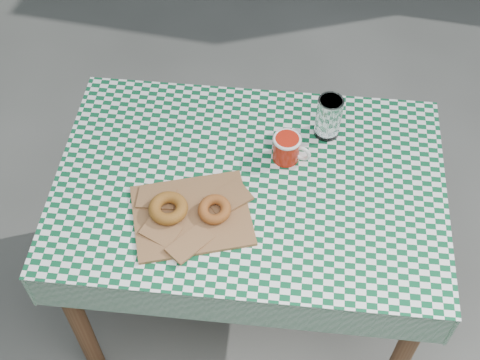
% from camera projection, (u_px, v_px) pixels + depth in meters
% --- Properties ---
extents(ground, '(60.00, 60.00, 0.00)m').
position_uv_depth(ground, '(293.00, 314.00, 2.53)').
color(ground, '#484844').
rests_on(ground, ground).
extents(table, '(1.25, 0.91, 0.75)m').
position_uv_depth(table, '(248.00, 248.00, 2.27)').
color(table, brown).
rests_on(table, ground).
extents(tablecloth, '(1.27, 0.93, 0.01)m').
position_uv_depth(tablecloth, '(250.00, 182.00, 1.97)').
color(tablecloth, '#0C4E2B').
rests_on(tablecloth, table).
extents(paper_bag, '(0.41, 0.38, 0.02)m').
position_uv_depth(paper_bag, '(192.00, 215.00, 1.88)').
color(paper_bag, olive).
rests_on(paper_bag, tablecloth).
extents(bagel_front, '(0.16, 0.16, 0.04)m').
position_uv_depth(bagel_front, '(168.00, 208.00, 1.87)').
color(bagel_front, '#91581E').
rests_on(bagel_front, paper_bag).
extents(bagel_back, '(0.11, 0.11, 0.03)m').
position_uv_depth(bagel_back, '(215.00, 209.00, 1.87)').
color(bagel_back, '#9A481F').
rests_on(bagel_back, paper_bag).
extents(coffee_mug, '(0.19, 0.19, 0.09)m').
position_uv_depth(coffee_mug, '(286.00, 148.00, 1.99)').
color(coffee_mug, '#B01B0B').
rests_on(coffee_mug, tablecloth).
extents(drinking_glass, '(0.09, 0.09, 0.15)m').
position_uv_depth(drinking_glass, '(329.00, 117.00, 2.03)').
color(drinking_glass, white).
rests_on(drinking_glass, tablecloth).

